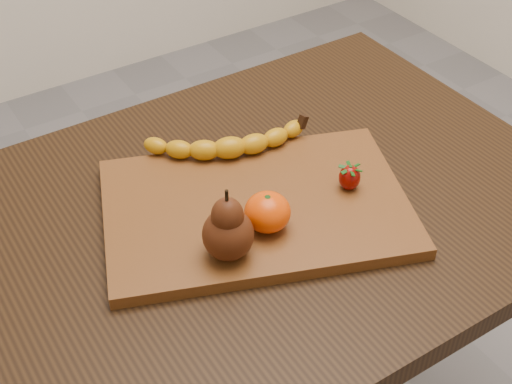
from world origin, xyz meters
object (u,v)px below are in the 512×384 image
cutting_board (256,207)px  mandarin (267,212)px  table (251,251)px  pear (228,224)px

cutting_board → mandarin: (-0.02, -0.05, 0.04)m
cutting_board → mandarin: mandarin is taller
table → pear: (-0.09, -0.09, 0.17)m
mandarin → cutting_board: bearing=74.0°
mandarin → table: bearing=76.3°
cutting_board → mandarin: 0.07m
pear → mandarin: (0.07, 0.02, -0.03)m
cutting_board → pear: 0.13m
table → cutting_board: 0.11m
pear → mandarin: size_ratio=1.67×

